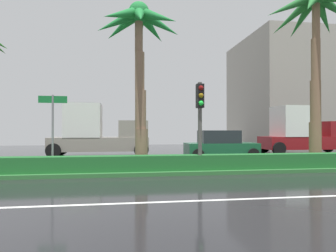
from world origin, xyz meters
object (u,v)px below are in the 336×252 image
object	(u,v)px
palm_tree_centre	(316,24)
street_name_sign	(53,122)
palm_tree_centre_left	(139,36)
car_in_traffic_second	(220,145)
box_truck_lead	(99,133)
box_truck_following	(304,133)
traffic_signal_median_right	(200,110)

from	to	relation	value
palm_tree_centre	street_name_sign	xyz separation A→B (m)	(-11.80, -0.50, -4.71)
palm_tree_centre	street_name_sign	size ratio (longest dim) A/B	2.81
palm_tree_centre_left	car_in_traffic_second	bearing A→B (deg)	41.51
street_name_sign	box_truck_lead	size ratio (longest dim) A/B	0.47
palm_tree_centre_left	box_truck_lead	distance (m)	8.99
car_in_traffic_second	street_name_sign	bearing A→B (deg)	-149.49
palm_tree_centre_left	palm_tree_centre	world-z (taller)	palm_tree_centre
box_truck_following	street_name_sign	bearing A→B (deg)	-153.56
palm_tree_centre_left	box_truck_following	distance (m)	15.13
car_in_traffic_second	palm_tree_centre	bearing A→B (deg)	-54.89
street_name_sign	car_in_traffic_second	distance (m)	10.05
street_name_sign	box_truck_following	xyz separation A→B (m)	(15.93, 7.92, -0.53)
palm_tree_centre	box_truck_following	xyz separation A→B (m)	(4.13, 7.42, -5.24)
car_in_traffic_second	box_truck_following	world-z (taller)	box_truck_following
car_in_traffic_second	box_truck_following	size ratio (longest dim) A/B	0.67
traffic_signal_median_right	box_truck_lead	distance (m)	10.07
palm_tree_centre	palm_tree_centre_left	bearing A→B (deg)	179.92
palm_tree_centre_left	traffic_signal_median_right	world-z (taller)	palm_tree_centre_left
box_truck_following	box_truck_lead	bearing A→B (deg)	179.32
traffic_signal_median_right	palm_tree_centre_left	bearing A→B (deg)	151.55
palm_tree_centre	box_truck_following	size ratio (longest dim) A/B	1.32
street_name_sign	car_in_traffic_second	size ratio (longest dim) A/B	0.70
traffic_signal_median_right	box_truck_lead	xyz separation A→B (m)	(-4.66, 8.87, -1.03)
car_in_traffic_second	box_truck_following	bearing A→B (deg)	21.28
traffic_signal_median_right	car_in_traffic_second	world-z (taller)	traffic_signal_median_right
street_name_sign	car_in_traffic_second	xyz separation A→B (m)	(8.59, 5.06, -1.25)
street_name_sign	palm_tree_centre	bearing A→B (deg)	2.41
box_truck_following	palm_tree_centre	bearing A→B (deg)	-119.09
palm_tree_centre_left	box_truck_following	bearing A→B (deg)	30.70
street_name_sign	box_truck_following	distance (m)	17.80
traffic_signal_median_right	street_name_sign	distance (m)	5.88
street_name_sign	palm_tree_centre_left	bearing A→B (deg)	8.39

